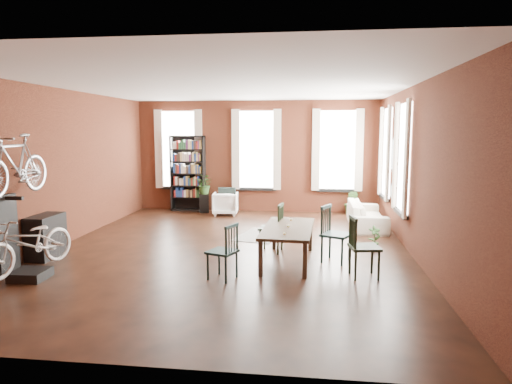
% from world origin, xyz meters
% --- Properties ---
extents(room, '(9.00, 9.04, 3.22)m').
position_xyz_m(room, '(0.25, 0.62, 2.14)').
color(room, black).
rests_on(room, ground).
extents(dining_table, '(0.93, 1.91, 0.64)m').
position_xyz_m(dining_table, '(1.20, -0.66, 0.32)').
color(dining_table, '#46382A').
rests_on(dining_table, ground).
extents(dining_chair_a, '(0.53, 0.53, 0.89)m').
position_xyz_m(dining_chair_a, '(0.22, -1.71, 0.45)').
color(dining_chair_a, '#173433').
rests_on(dining_chair_a, ground).
extents(dining_chair_b, '(0.49, 0.49, 0.94)m').
position_xyz_m(dining_chair_b, '(0.84, 0.02, 0.47)').
color(dining_chair_b, '#1F2F1C').
rests_on(dining_chair_b, ground).
extents(dining_chair_c, '(0.52, 0.52, 0.99)m').
position_xyz_m(dining_chair_c, '(2.46, -1.34, 0.49)').
color(dining_chair_c, black).
rests_on(dining_chair_c, ground).
extents(dining_chair_d, '(0.62, 0.62, 1.01)m').
position_xyz_m(dining_chair_d, '(2.05, -0.53, 0.50)').
color(dining_chair_d, '#183634').
rests_on(dining_chair_d, ground).
extents(bookshelf, '(1.00, 0.32, 2.20)m').
position_xyz_m(bookshelf, '(-2.00, 4.30, 1.10)').
color(bookshelf, black).
rests_on(bookshelf, ground).
extents(white_armchair, '(0.73, 0.69, 0.69)m').
position_xyz_m(white_armchair, '(-0.80, 3.79, 0.35)').
color(white_armchair, white).
rests_on(white_armchair, ground).
extents(cream_sofa, '(0.61, 2.08, 0.81)m').
position_xyz_m(cream_sofa, '(2.95, 2.60, 0.41)').
color(cream_sofa, beige).
rests_on(cream_sofa, ground).
extents(striped_rug, '(1.18, 1.57, 0.01)m').
position_xyz_m(striped_rug, '(0.46, 1.36, 0.01)').
color(striped_rug, black).
rests_on(striped_rug, ground).
extents(bike_trainer, '(0.53, 0.53, 0.15)m').
position_xyz_m(bike_trainer, '(-2.81, -2.12, 0.07)').
color(bike_trainer, black).
rests_on(bike_trainer, ground).
extents(bike_wall_rack, '(0.16, 0.60, 1.30)m').
position_xyz_m(bike_wall_rack, '(-3.40, -1.80, 0.65)').
color(bike_wall_rack, black).
rests_on(bike_wall_rack, ground).
extents(console_table, '(0.40, 0.80, 0.80)m').
position_xyz_m(console_table, '(-3.28, -0.90, 0.40)').
color(console_table, black).
rests_on(console_table, ground).
extents(plant_stand, '(0.32, 0.32, 0.53)m').
position_xyz_m(plant_stand, '(-1.47, 4.06, 0.27)').
color(plant_stand, black).
rests_on(plant_stand, ground).
extents(plant_by_sofa, '(0.58, 0.76, 0.30)m').
position_xyz_m(plant_by_sofa, '(2.71, 4.23, 0.15)').
color(plant_by_sofa, '#305923').
rests_on(plant_by_sofa, ground).
extents(plant_small, '(0.41, 0.54, 0.17)m').
position_xyz_m(plant_small, '(2.86, 0.43, 0.09)').
color(plant_small, '#2A5221').
rests_on(plant_small, ground).
extents(bicycle_floor, '(0.80, 1.02, 1.70)m').
position_xyz_m(bicycle_floor, '(-2.79, -2.11, 1.00)').
color(bicycle_floor, beige).
rests_on(bicycle_floor, bike_trainer).
extents(bicycle_hung, '(0.47, 1.00, 1.66)m').
position_xyz_m(bicycle_hung, '(-3.15, -1.80, 2.13)').
color(bicycle_hung, '#A5A8AD').
rests_on(bicycle_hung, bike_wall_rack).
extents(plant_on_stand, '(0.66, 0.70, 0.45)m').
position_xyz_m(plant_on_stand, '(-1.44, 4.07, 0.76)').
color(plant_on_stand, '#2B4F1F').
rests_on(plant_on_stand, plant_stand).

